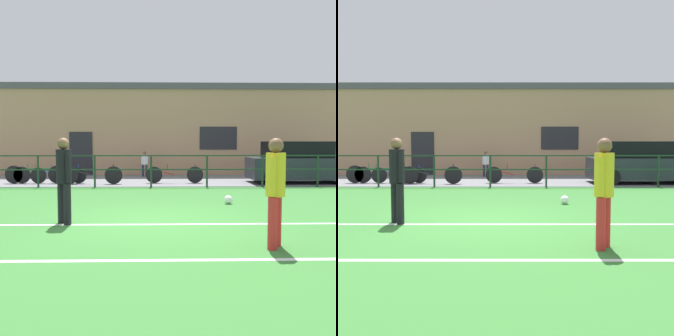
{
  "view_description": "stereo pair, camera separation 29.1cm",
  "coord_description": "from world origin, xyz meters",
  "views": [
    {
      "loc": [
        0.27,
        -7.93,
        1.6
      ],
      "look_at": [
        0.56,
        4.31,
        0.8
      ],
      "focal_mm": 41.93,
      "sensor_mm": 36.0,
      "label": 1
    },
    {
      "loc": [
        0.56,
        -7.94,
        1.6
      ],
      "look_at": [
        0.56,
        4.31,
        0.8
      ],
      "focal_mm": 41.93,
      "sensor_mm": 36.0,
      "label": 2
    }
  ],
  "objects": [
    {
      "name": "bicycle_parked_1",
      "position": [
        0.88,
        7.2,
        0.36
      ],
      "size": [
        2.23,
        0.04,
        0.74
      ],
      "color": "black",
      "rests_on": "pavement_strip"
    },
    {
      "name": "bicycle_parked_0",
      "position": [
        -2.28,
        6.91,
        0.37
      ],
      "size": [
        2.34,
        0.04,
        0.77
      ],
      "color": "black",
      "rests_on": "pavement_strip"
    },
    {
      "name": "field_line_hash",
      "position": [
        0.0,
        -2.71,
        0.0
      ],
      "size": [
        36.0,
        0.11,
        0.0
      ],
      "primitive_type": "cube",
      "color": "white",
      "rests_on": "ground"
    },
    {
      "name": "bicycle_parked_2",
      "position": [
        -4.19,
        7.2,
        0.36
      ],
      "size": [
        2.26,
        0.04,
        0.74
      ],
      "color": "black",
      "rests_on": "pavement_strip"
    },
    {
      "name": "bicycle_parked_4",
      "position": [
        -3.59,
        7.2,
        0.34
      ],
      "size": [
        2.14,
        0.04,
        0.71
      ],
      "color": "black",
      "rests_on": "pavement_strip"
    },
    {
      "name": "field_line_touchline",
      "position": [
        0.0,
        -0.37,
        0.0
      ],
      "size": [
        36.0,
        0.11,
        0.0
      ],
      "primitive_type": "cube",
      "color": "white",
      "rests_on": "ground"
    },
    {
      "name": "player_striker",
      "position": [
        2.03,
        -2.1,
        0.95
      ],
      "size": [
        0.29,
        0.41,
        1.67
      ],
      "rotation": [
        0.0,
        0.0,
        4.18
      ],
      "color": "red",
      "rests_on": "ground"
    },
    {
      "name": "clubhouse_facade",
      "position": [
        -0.0,
        12.2,
        2.23
      ],
      "size": [
        28.0,
        2.56,
        4.45
      ],
      "color": "tan",
      "rests_on": "ground"
    },
    {
      "name": "pavement_strip",
      "position": [
        0.0,
        8.5,
        0.01
      ],
      "size": [
        48.0,
        5.0,
        0.02
      ],
      "primitive_type": "cube",
      "color": "slate",
      "rests_on": "ground"
    },
    {
      "name": "player_goalkeeper",
      "position": [
        -1.58,
        -0.26,
        0.96
      ],
      "size": [
        0.34,
        0.38,
        1.69
      ],
      "rotation": [
        0.0,
        0.0,
        5.41
      ],
      "color": "black",
      "rests_on": "ground"
    },
    {
      "name": "perimeter_fence",
      "position": [
        0.0,
        6.0,
        0.75
      ],
      "size": [
        36.07,
        0.07,
        1.15
      ],
      "color": "#193823",
      "rests_on": "ground"
    },
    {
      "name": "spectator_child",
      "position": [
        -0.38,
        10.11,
        0.68
      ],
      "size": [
        0.31,
        0.21,
        1.17
      ],
      "rotation": [
        0.0,
        0.0,
        2.82
      ],
      "color": "#232D4C",
      "rests_on": "pavement_strip"
    },
    {
      "name": "ground",
      "position": [
        0.0,
        0.0,
        -0.02
      ],
      "size": [
        60.0,
        44.0,
        0.04
      ],
      "primitive_type": "cube",
      "color": "#387A33"
    },
    {
      "name": "soccer_ball_spare",
      "position": [
        2.09,
        2.16,
        0.11
      ],
      "size": [
        0.22,
        0.22,
        0.22
      ],
      "primitive_type": "sphere",
      "color": "white",
      "rests_on": "ground"
    },
    {
      "name": "bicycle_parked_3",
      "position": [
        -4.47,
        7.2,
        0.38
      ],
      "size": [
        2.34,
        0.04,
        0.78
      ],
      "color": "black",
      "rests_on": "pavement_strip"
    },
    {
      "name": "trash_bin_0",
      "position": [
        6.77,
        9.98,
        0.53
      ],
      "size": [
        0.59,
        0.5,
        1.01
      ],
      "color": "#194C28",
      "rests_on": "pavement_strip"
    },
    {
      "name": "parked_car_red",
      "position": [
        5.81,
        7.25,
        0.78
      ],
      "size": [
        4.1,
        1.82,
        1.62
      ],
      "color": "#282D38",
      "rests_on": "pavement_strip"
    }
  ]
}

